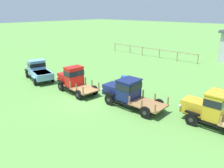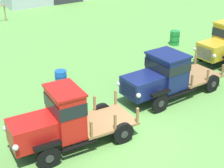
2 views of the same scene
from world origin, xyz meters
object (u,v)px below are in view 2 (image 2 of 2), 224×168
oil_drum_beside_row (61,79)px  vintage_truck_midrow_center (164,75)px  vintage_truck_second_in_line (61,120)px  oil_drum_near_fence (175,38)px

oil_drum_beside_row → vintage_truck_midrow_center: bearing=-47.7°
vintage_truck_second_in_line → oil_drum_near_fence: vintage_truck_second_in_line is taller
vintage_truck_midrow_center → oil_drum_beside_row: size_ratio=6.10×
vintage_truck_second_in_line → oil_drum_near_fence: (11.28, 5.95, -0.68)m
vintage_truck_second_in_line → vintage_truck_midrow_center: 5.62m
oil_drum_beside_row → vintage_truck_second_in_line: bearing=-116.5°
vintage_truck_second_in_line → oil_drum_beside_row: 5.05m
vintage_truck_midrow_center → oil_drum_near_fence: (5.72, 5.14, -0.66)m
vintage_truck_midrow_center → oil_drum_near_fence: bearing=42.0°
vintage_truck_second_in_line → vintage_truck_midrow_center: bearing=8.2°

